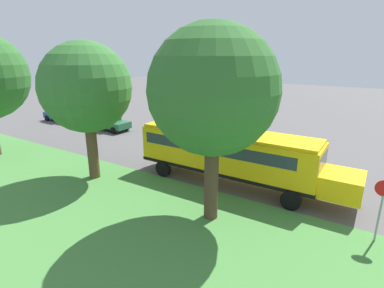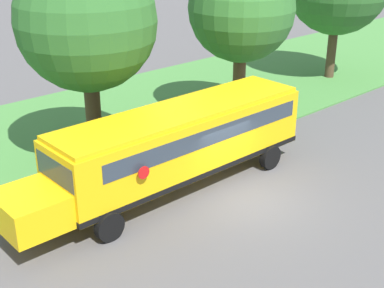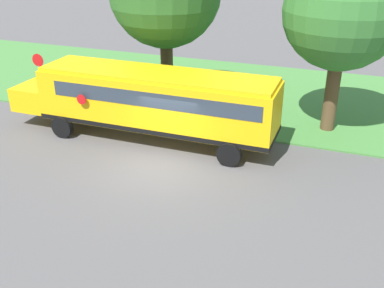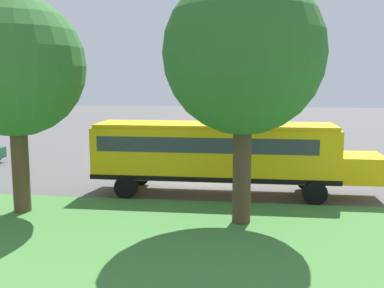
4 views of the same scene
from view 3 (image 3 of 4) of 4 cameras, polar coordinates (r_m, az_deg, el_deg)
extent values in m
plane|color=#565454|center=(18.03, -4.44, -3.04)|extent=(120.00, 120.00, 0.00)
cube|color=#47843D|center=(26.65, 4.52, 6.77)|extent=(12.00, 80.00, 0.08)
cube|color=yellow|center=(19.69, -4.47, 5.57)|extent=(2.50, 10.50, 2.20)
cube|color=yellow|center=(23.04, -18.67, 5.86)|extent=(2.20, 1.90, 1.10)
cube|color=yellow|center=(19.31, -4.59, 8.86)|extent=(2.35, 10.29, 0.16)
cube|color=black|center=(20.04, -4.37, 2.94)|extent=(2.54, 10.54, 0.20)
cube|color=#2D3842|center=(19.41, -3.70, 6.75)|extent=(2.53, 9.24, 0.64)
cube|color=#2D3842|center=(22.14, -16.98, 8.08)|extent=(2.25, 0.12, 0.80)
cylinder|color=red|center=(19.83, -13.87, 5.50)|extent=(0.03, 0.44, 0.44)
cylinder|color=black|center=(21.25, -16.13, 2.09)|extent=(0.30, 1.00, 1.00)
cylinder|color=black|center=(23.14, -12.59, 4.44)|extent=(0.30, 1.00, 1.00)
cylinder|color=black|center=(18.00, 4.73, -1.31)|extent=(0.30, 1.00, 1.00)
cylinder|color=black|center=(20.19, 6.70, 1.72)|extent=(0.30, 1.00, 1.00)
cylinder|color=#4C3826|center=(23.70, -3.19, 9.22)|extent=(0.64, 0.64, 3.88)
cylinder|color=brown|center=(21.64, 17.30, 6.09)|extent=(0.64, 0.64, 3.62)
sphere|color=#33702D|center=(20.76, 18.68, 15.84)|extent=(5.15, 5.15, 5.15)
sphere|color=#33702D|center=(21.34, 18.45, 15.63)|extent=(2.85, 2.85, 2.85)
cylinder|color=gray|center=(25.69, -18.56, 7.14)|extent=(0.08, 0.08, 2.10)
cylinder|color=red|center=(25.33, -18.99, 10.03)|extent=(0.03, 0.68, 0.68)
camera|label=1|loc=(35.16, -5.41, 23.54)|focal=28.00mm
camera|label=2|loc=(20.09, -65.06, 14.76)|focal=50.00mm
camera|label=4|loc=(37.57, 6.30, 20.13)|focal=42.00mm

